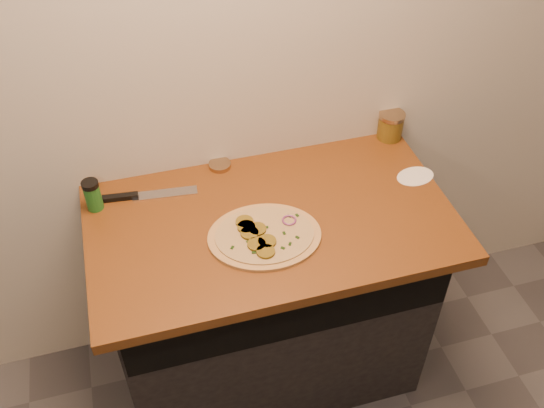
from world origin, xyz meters
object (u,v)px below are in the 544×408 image
object	(u,v)px
pizza	(264,236)
salsa_jar	(391,125)
chefs_knife	(142,195)
spice_shaker	(93,195)

from	to	relation	value
pizza	salsa_jar	xyz separation A→B (m)	(0.60, 0.38, 0.05)
chefs_knife	spice_shaker	xyz separation A→B (m)	(-0.15, -0.01, 0.05)
chefs_knife	salsa_jar	distance (m)	0.95
pizza	chefs_knife	size ratio (longest dim) A/B	1.24
chefs_knife	salsa_jar	size ratio (longest dim) A/B	2.99
salsa_jar	spice_shaker	bearing A→B (deg)	-174.95
pizza	chefs_knife	distance (m)	0.46
chefs_knife	spice_shaker	distance (m)	0.16
chefs_knife	salsa_jar	bearing A→B (deg)	5.06
chefs_knife	salsa_jar	world-z (taller)	salsa_jar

